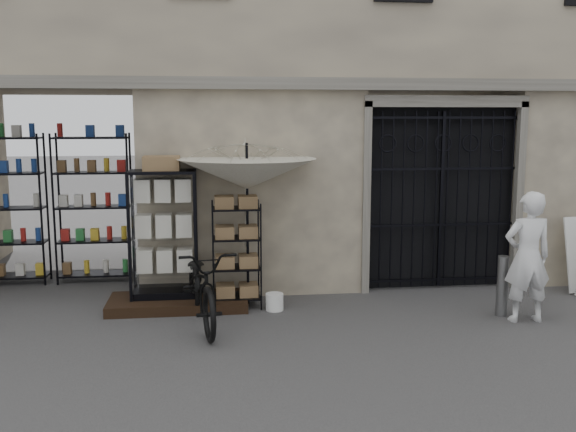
{
  "coord_description": "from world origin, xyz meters",
  "views": [
    {
      "loc": [
        -1.9,
        -7.64,
        2.76
      ],
      "look_at": [
        -0.8,
        1.4,
        1.35
      ],
      "focal_mm": 40.0,
      "sensor_mm": 36.0,
      "label": 1
    }
  ],
  "objects": [
    {
      "name": "display_cabinet",
      "position": [
        -2.59,
        1.7,
        0.98
      ],
      "size": [
        0.99,
        0.68,
        2.01
      ],
      "rotation": [
        0.0,
        0.0,
        0.13
      ],
      "color": "black",
      "rests_on": "step_platform"
    },
    {
      "name": "iron_gate",
      "position": [
        1.75,
        2.28,
        1.5
      ],
      "size": [
        2.5,
        0.21,
        3.0
      ],
      "color": "black",
      "rests_on": "ground"
    },
    {
      "name": "shop_shelving",
      "position": [
        -4.55,
        3.3,
        1.25
      ],
      "size": [
        2.7,
        0.5,
        2.5
      ],
      "primitive_type": "cube",
      "color": "black",
      "rests_on": "ground"
    },
    {
      "name": "bicycle",
      "position": [
        -2.04,
        0.71,
        0.0
      ],
      "size": [
        0.88,
        1.18,
        2.06
      ],
      "primitive_type": "imported",
      "rotation": [
        0.0,
        0.0,
        0.16
      ],
      "color": "black",
      "rests_on": "ground"
    },
    {
      "name": "step_platform",
      "position": [
        -2.4,
        1.55,
        0.07
      ],
      "size": [
        2.0,
        0.9,
        0.15
      ],
      "primitive_type": "cube",
      "color": "black",
      "rests_on": "ground"
    },
    {
      "name": "wire_rack",
      "position": [
        -1.54,
        1.53,
        0.76
      ],
      "size": [
        0.74,
        0.58,
        1.55
      ],
      "rotation": [
        0.0,
        0.0,
        -0.15
      ],
      "color": "black",
      "rests_on": "ground"
    },
    {
      "name": "white_bucket",
      "position": [
        -1.01,
        1.25,
        0.12
      ],
      "size": [
        0.34,
        0.34,
        0.25
      ],
      "primitive_type": "cylinder",
      "rotation": [
        0.0,
        0.0,
        -0.43
      ],
      "color": "white",
      "rests_on": "ground"
    },
    {
      "name": "steel_bollard",
      "position": [
        2.12,
        0.6,
        0.43
      ],
      "size": [
        0.18,
        0.18,
        0.86
      ],
      "primitive_type": "cylinder",
      "rotation": [
        0.0,
        0.0,
        0.17
      ],
      "color": "slate",
      "rests_on": "ground"
    },
    {
      "name": "main_building",
      "position": [
        0.0,
        4.0,
        4.5
      ],
      "size": [
        14.0,
        4.0,
        9.0
      ],
      "primitive_type": "cube",
      "color": "tan",
      "rests_on": "ground"
    },
    {
      "name": "shopkeeper",
      "position": [
        2.33,
        0.35,
        0.0
      ],
      "size": [
        0.68,
        1.8,
        0.43
      ],
      "primitive_type": "imported",
      "rotation": [
        0.0,
        0.0,
        3.13
      ],
      "color": "silver",
      "rests_on": "ground"
    },
    {
      "name": "shop_recess",
      "position": [
        -4.5,
        2.8,
        1.5
      ],
      "size": [
        3.0,
        1.7,
        3.0
      ],
      "primitive_type": "cube",
      "color": "black",
      "rests_on": "ground"
    },
    {
      "name": "market_umbrella",
      "position": [
        -1.37,
        1.62,
        2.07
      ],
      "size": [
        2.32,
        2.34,
        2.87
      ],
      "rotation": [
        0.0,
        0.0,
        0.41
      ],
      "color": "black",
      "rests_on": "ground"
    },
    {
      "name": "ground",
      "position": [
        0.0,
        0.0,
        0.0
      ],
      "size": [
        80.0,
        80.0,
        0.0
      ],
      "primitive_type": "plane",
      "color": "black",
      "rests_on": "ground"
    }
  ]
}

